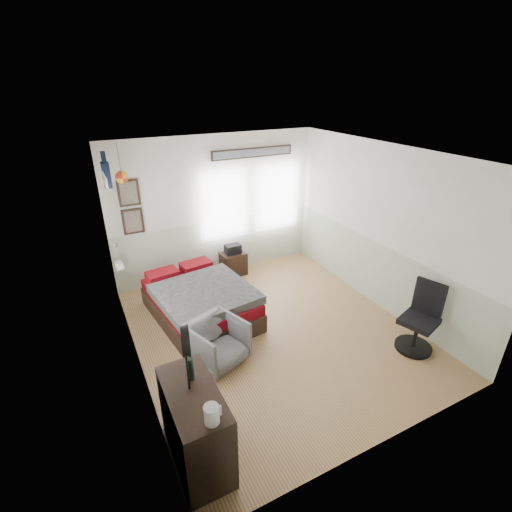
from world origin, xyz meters
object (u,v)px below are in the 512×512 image
object	(u,v)px
dresser	(196,426)
task_chair	(420,323)
nightstand	(233,264)
bed	(200,302)
armchair	(218,342)

from	to	relation	value
dresser	task_chair	bearing A→B (deg)	4.10
nightstand	dresser	bearing A→B (deg)	-124.43
dresser	nightstand	world-z (taller)	dresser
dresser	task_chair	size ratio (longest dim) A/B	0.96
task_chair	bed	bearing A→B (deg)	122.52
dresser	bed	bearing A→B (deg)	70.08
dresser	task_chair	distance (m)	3.43
nightstand	task_chair	distance (m)	3.59
nightstand	task_chair	bearing A→B (deg)	-71.16
bed	armchair	distance (m)	1.11
bed	dresser	xyz separation A→B (m)	(-0.86, -2.37, 0.15)
task_chair	dresser	bearing A→B (deg)	166.40
bed	nightstand	world-z (taller)	bed
dresser	task_chair	xyz separation A→B (m)	(3.42, 0.24, -0.03)
bed	nightstand	distance (m)	1.57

